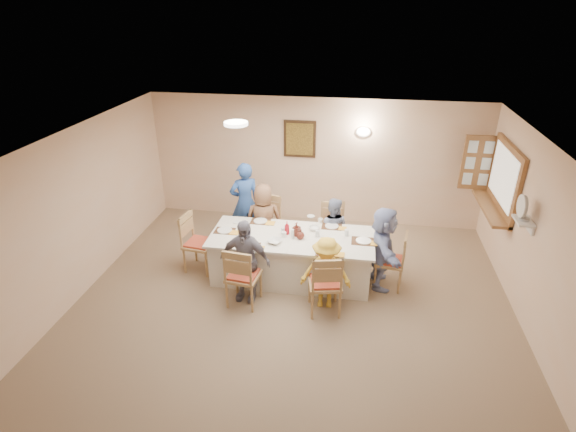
% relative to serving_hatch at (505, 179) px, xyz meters
% --- Properties ---
extents(ground, '(7.00, 7.00, 0.00)m').
position_rel_serving_hatch_xyz_m(ground, '(-3.21, -2.40, -1.50)').
color(ground, '#897659').
extents(room_walls, '(7.00, 7.00, 7.00)m').
position_rel_serving_hatch_xyz_m(room_walls, '(-3.21, -2.40, 0.01)').
color(room_walls, '#E2B58E').
rests_on(room_walls, ground).
extents(wall_picture, '(0.62, 0.05, 0.72)m').
position_rel_serving_hatch_xyz_m(wall_picture, '(-3.51, 1.06, 0.20)').
color(wall_picture, '#3B2614').
rests_on(wall_picture, room_walls).
extents(wall_sconce, '(0.26, 0.09, 0.18)m').
position_rel_serving_hatch_xyz_m(wall_sconce, '(-2.31, 1.04, 0.40)').
color(wall_sconce, white).
rests_on(wall_sconce, room_walls).
extents(ceiling_light, '(0.36, 0.36, 0.05)m').
position_rel_serving_hatch_xyz_m(ceiling_light, '(-4.21, -0.90, 0.97)').
color(ceiling_light, white).
rests_on(ceiling_light, room_walls).
extents(serving_hatch, '(0.06, 1.50, 1.15)m').
position_rel_serving_hatch_xyz_m(serving_hatch, '(0.00, 0.00, 0.00)').
color(serving_hatch, brown).
rests_on(serving_hatch, room_walls).
extents(hatch_sill, '(0.30, 1.50, 0.05)m').
position_rel_serving_hatch_xyz_m(hatch_sill, '(-0.12, 0.00, -0.53)').
color(hatch_sill, brown).
rests_on(hatch_sill, room_walls).
extents(shutter_door, '(0.55, 0.04, 1.00)m').
position_rel_serving_hatch_xyz_m(shutter_door, '(-0.26, 0.76, 0.00)').
color(shutter_door, brown).
rests_on(shutter_door, room_walls).
extents(fan_shelf, '(0.22, 0.36, 0.03)m').
position_rel_serving_hatch_xyz_m(fan_shelf, '(-0.08, -1.35, -0.10)').
color(fan_shelf, white).
rests_on(fan_shelf, room_walls).
extents(desk_fan, '(0.30, 0.30, 0.28)m').
position_rel_serving_hatch_xyz_m(desk_fan, '(-0.11, -1.35, 0.05)').
color(desk_fan, '#A5A5A8').
rests_on(desk_fan, fan_shelf).
extents(dining_table, '(2.59, 1.10, 0.76)m').
position_rel_serving_hatch_xyz_m(dining_table, '(-3.33, -1.12, -1.12)').
color(dining_table, silver).
rests_on(dining_table, ground).
extents(chair_back_left, '(0.56, 0.56, 1.01)m').
position_rel_serving_hatch_xyz_m(chair_back_left, '(-3.93, -0.32, -0.99)').
color(chair_back_left, tan).
rests_on(chair_back_left, ground).
extents(chair_back_right, '(0.52, 0.52, 0.96)m').
position_rel_serving_hatch_xyz_m(chair_back_right, '(-2.73, -0.32, -1.02)').
color(chair_back_right, tan).
rests_on(chair_back_right, ground).
extents(chair_front_left, '(0.53, 0.53, 0.99)m').
position_rel_serving_hatch_xyz_m(chair_front_left, '(-3.93, -1.92, -1.00)').
color(chair_front_left, tan).
rests_on(chair_front_left, ground).
extents(chair_front_right, '(0.56, 0.56, 0.99)m').
position_rel_serving_hatch_xyz_m(chair_front_right, '(-2.73, -1.92, -1.00)').
color(chair_front_right, tan).
rests_on(chair_front_right, ground).
extents(chair_left_end, '(0.54, 0.54, 1.00)m').
position_rel_serving_hatch_xyz_m(chair_left_end, '(-4.88, -1.12, -1.00)').
color(chair_left_end, tan).
rests_on(chair_left_end, ground).
extents(chair_right_end, '(0.51, 0.51, 0.94)m').
position_rel_serving_hatch_xyz_m(chair_right_end, '(-1.78, -1.12, -1.03)').
color(chair_right_end, tan).
rests_on(chair_right_end, ground).
extents(diner_back_left, '(0.82, 0.68, 1.32)m').
position_rel_serving_hatch_xyz_m(diner_back_left, '(-3.93, -0.44, -0.84)').
color(diner_back_left, brown).
rests_on(diner_back_left, ground).
extents(diner_back_right, '(0.69, 0.60, 1.15)m').
position_rel_serving_hatch_xyz_m(diner_back_right, '(-2.73, -0.44, -0.92)').
color(diner_back_right, '#8390B3').
rests_on(diner_back_right, ground).
extents(diner_front_left, '(0.85, 0.50, 1.32)m').
position_rel_serving_hatch_xyz_m(diner_front_left, '(-3.93, -1.80, -0.84)').
color(diner_front_left, gray).
rests_on(diner_front_left, ground).
extents(diner_front_right, '(0.76, 0.47, 1.14)m').
position_rel_serving_hatch_xyz_m(diner_front_right, '(-2.73, -1.80, -0.93)').
color(diner_front_right, gold).
rests_on(diner_front_right, ground).
extents(diner_right_end, '(1.32, 0.61, 1.35)m').
position_rel_serving_hatch_xyz_m(diner_right_end, '(-1.91, -1.12, -0.83)').
color(diner_right_end, '#95A3D5').
rests_on(diner_right_end, ground).
extents(caregiver, '(0.86, 0.83, 1.52)m').
position_rel_serving_hatch_xyz_m(caregiver, '(-4.38, 0.03, -0.74)').
color(caregiver, '#2D56A8').
rests_on(caregiver, ground).
extents(placemat_fl, '(0.33, 0.25, 0.01)m').
position_rel_serving_hatch_xyz_m(placemat_fl, '(-3.93, -1.54, -0.74)').
color(placemat_fl, '#472B19').
rests_on(placemat_fl, dining_table).
extents(plate_fl, '(0.23, 0.23, 0.01)m').
position_rel_serving_hatch_xyz_m(plate_fl, '(-3.93, -1.54, -0.73)').
color(plate_fl, white).
rests_on(plate_fl, dining_table).
extents(napkin_fl, '(0.14, 0.14, 0.01)m').
position_rel_serving_hatch_xyz_m(napkin_fl, '(-3.75, -1.59, -0.73)').
color(napkin_fl, '#F4AE33').
rests_on(napkin_fl, dining_table).
extents(placemat_fr, '(0.35, 0.26, 0.01)m').
position_rel_serving_hatch_xyz_m(placemat_fr, '(-2.73, -1.54, -0.74)').
color(placemat_fr, '#472B19').
rests_on(placemat_fr, dining_table).
extents(plate_fr, '(0.23, 0.23, 0.01)m').
position_rel_serving_hatch_xyz_m(plate_fr, '(-2.73, -1.54, -0.73)').
color(plate_fr, white).
rests_on(plate_fr, dining_table).
extents(napkin_fr, '(0.14, 0.14, 0.01)m').
position_rel_serving_hatch_xyz_m(napkin_fr, '(-2.55, -1.59, -0.73)').
color(napkin_fr, '#F4AE33').
rests_on(napkin_fr, dining_table).
extents(placemat_bl, '(0.33, 0.24, 0.01)m').
position_rel_serving_hatch_xyz_m(placemat_bl, '(-3.93, -0.70, -0.74)').
color(placemat_bl, '#472B19').
rests_on(placemat_bl, dining_table).
extents(plate_bl, '(0.23, 0.23, 0.01)m').
position_rel_serving_hatch_xyz_m(plate_bl, '(-3.93, -0.70, -0.73)').
color(plate_bl, white).
rests_on(plate_bl, dining_table).
extents(napkin_bl, '(0.15, 0.15, 0.01)m').
position_rel_serving_hatch_xyz_m(napkin_bl, '(-3.75, -0.75, -0.73)').
color(napkin_bl, '#F4AE33').
rests_on(napkin_bl, dining_table).
extents(placemat_br, '(0.33, 0.25, 0.01)m').
position_rel_serving_hatch_xyz_m(placemat_br, '(-2.73, -0.70, -0.74)').
color(placemat_br, '#472B19').
rests_on(placemat_br, dining_table).
extents(plate_br, '(0.22, 0.22, 0.01)m').
position_rel_serving_hatch_xyz_m(plate_br, '(-2.73, -0.70, -0.73)').
color(plate_br, white).
rests_on(plate_br, dining_table).
extents(napkin_br, '(0.13, 0.13, 0.01)m').
position_rel_serving_hatch_xyz_m(napkin_br, '(-2.55, -0.75, -0.73)').
color(napkin_br, '#F4AE33').
rests_on(napkin_br, dining_table).
extents(placemat_le, '(0.32, 0.24, 0.01)m').
position_rel_serving_hatch_xyz_m(placemat_le, '(-4.43, -1.12, -0.74)').
color(placemat_le, '#472B19').
rests_on(placemat_le, dining_table).
extents(plate_le, '(0.24, 0.24, 0.01)m').
position_rel_serving_hatch_xyz_m(plate_le, '(-4.43, -1.12, -0.73)').
color(plate_le, white).
rests_on(plate_le, dining_table).
extents(napkin_le, '(0.15, 0.15, 0.01)m').
position_rel_serving_hatch_xyz_m(napkin_le, '(-4.25, -1.17, -0.73)').
color(napkin_le, '#F4AE33').
rests_on(napkin_le, dining_table).
extents(placemat_re, '(0.37, 0.28, 0.01)m').
position_rel_serving_hatch_xyz_m(placemat_re, '(-2.21, -1.12, -0.74)').
color(placemat_re, '#472B19').
rests_on(placemat_re, dining_table).
extents(plate_re, '(0.24, 0.24, 0.01)m').
position_rel_serving_hatch_xyz_m(plate_re, '(-2.21, -1.12, -0.73)').
color(plate_re, white).
rests_on(plate_re, dining_table).
extents(napkin_re, '(0.15, 0.15, 0.01)m').
position_rel_serving_hatch_xyz_m(napkin_re, '(-2.03, -1.17, -0.73)').
color(napkin_re, '#F4AE33').
rests_on(napkin_re, dining_table).
extents(teacup_a, '(0.19, 0.19, 0.09)m').
position_rel_serving_hatch_xyz_m(teacup_a, '(-4.10, -1.40, -0.70)').
color(teacup_a, white).
rests_on(teacup_a, dining_table).
extents(teacup_b, '(0.11, 0.11, 0.08)m').
position_rel_serving_hatch_xyz_m(teacup_b, '(-2.93, -0.58, -0.70)').
color(teacup_b, white).
rests_on(teacup_b, dining_table).
extents(bowl_a, '(0.35, 0.35, 0.05)m').
position_rel_serving_hatch_xyz_m(bowl_a, '(-3.56, -1.38, -0.71)').
color(bowl_a, white).
rests_on(bowl_a, dining_table).
extents(bowl_b, '(0.30, 0.30, 0.05)m').
position_rel_serving_hatch_xyz_m(bowl_b, '(-3.00, -0.85, -0.71)').
color(bowl_b, white).
rests_on(bowl_b, dining_table).
extents(condiment_ketchup, '(0.11, 0.11, 0.22)m').
position_rel_serving_hatch_xyz_m(condiment_ketchup, '(-3.42, -1.06, -0.63)').
color(condiment_ketchup, '#B70F1E').
rests_on(condiment_ketchup, dining_table).
extents(condiment_brown, '(0.17, 0.17, 0.22)m').
position_rel_serving_hatch_xyz_m(condiment_brown, '(-3.26, -1.08, -0.63)').
color(condiment_brown, '#592117').
rests_on(condiment_brown, dining_table).
extents(condiment_malt, '(0.20, 0.20, 0.17)m').
position_rel_serving_hatch_xyz_m(condiment_malt, '(-3.18, -1.18, -0.66)').
color(condiment_malt, '#592117').
rests_on(condiment_malt, dining_table).
extents(drinking_glass, '(0.07, 0.07, 0.11)m').
position_rel_serving_hatch_xyz_m(drinking_glass, '(-3.48, -1.07, -0.68)').
color(drinking_glass, silver).
rests_on(drinking_glass, dining_table).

